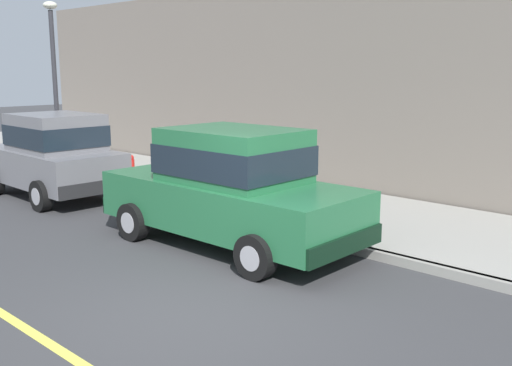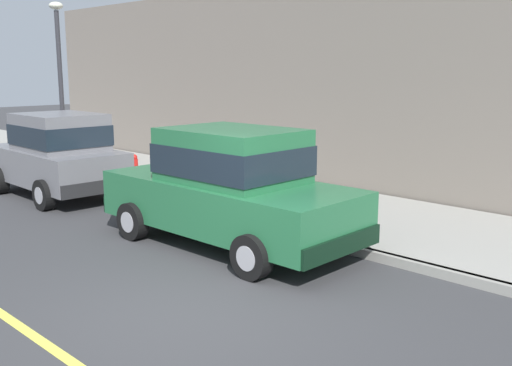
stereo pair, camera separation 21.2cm
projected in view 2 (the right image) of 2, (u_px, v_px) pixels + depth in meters
The scene contains 10 objects.
ground_plane at pixel (189, 311), 7.02m from camera, with size 80.00×80.00×0.00m, color #38383A.
curb at pixel (347, 248), 9.25m from camera, with size 0.16×64.00×0.14m, color gray.
sidewalk at pixel (407, 227), 10.52m from camera, with size 3.60×64.00×0.14m, color #99968E.
lane_centre_line at pixel (65, 357), 5.90m from camera, with size 0.12×57.60×0.01m, color #E0D64C.
car_green_sedan at pixel (230, 186), 9.47m from camera, with size 2.08×4.62×1.92m.
car_grey_hatchback at pixel (58, 154), 13.20m from camera, with size 2.01×3.83×1.88m.
dog_grey at pixel (293, 190), 11.93m from camera, with size 0.43×0.69×0.49m.
fire_hydrant at pixel (135, 171), 13.95m from camera, with size 0.34×0.24×0.72m.
street_lamp at pixel (60, 67), 15.59m from camera, with size 0.36×0.36×4.42m.
building_facade at pixel (268, 84), 15.24m from camera, with size 0.50×20.00×4.92m, color slate.
Camera 2 is at (-4.16, -5.20, 2.84)m, focal length 41.35 mm.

